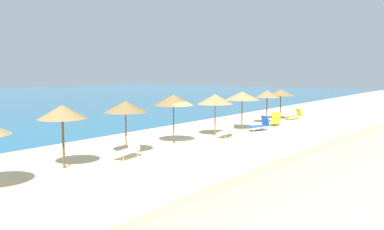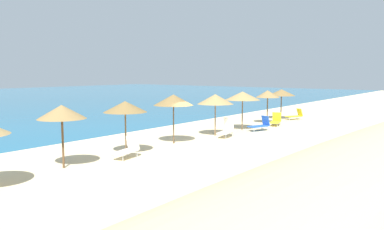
{
  "view_description": "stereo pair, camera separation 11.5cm",
  "coord_description": "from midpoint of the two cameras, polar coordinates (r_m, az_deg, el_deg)",
  "views": [
    {
      "loc": [
        -17.79,
        -12.65,
        4.19
      ],
      "look_at": [
        1.03,
        1.6,
        1.59
      ],
      "focal_mm": 36.52,
      "sensor_mm": 36.0,
      "label": 1
    },
    {
      "loc": [
        -17.72,
        -12.74,
        4.19
      ],
      "look_at": [
        1.03,
        1.6,
        1.59
      ],
      "focal_mm": 36.52,
      "sensor_mm": 36.0,
      "label": 2
    }
  ],
  "objects": [
    {
      "name": "beach_umbrella_7",
      "position": [
        32.15,
        10.82,
        3.03
      ],
      "size": [
        1.92,
        1.92,
        2.73
      ],
      "color": "brown",
      "rests_on": "ground_plane"
    },
    {
      "name": "lounge_chair_0",
      "position": [
        19.4,
        -9.51,
        -4.96
      ],
      "size": [
        1.56,
        0.94,
        1.0
      ],
      "rotation": [
        0.0,
        0.0,
        1.76
      ],
      "color": "white",
      "rests_on": "ground_plane"
    },
    {
      "name": "beach_umbrella_2",
      "position": [
        17.77,
        -18.6,
        0.4
      ],
      "size": [
        2.11,
        2.11,
        2.78
      ],
      "color": "brown",
      "rests_on": "ground_plane"
    },
    {
      "name": "beach_umbrella_5",
      "position": [
        25.51,
        3.27,
        2.32
      ],
      "size": [
        2.36,
        2.36,
        2.76
      ],
      "color": "brown",
      "rests_on": "ground_plane"
    },
    {
      "name": "lounge_chair_4",
      "position": [
        31.49,
        11.95,
        -0.78
      ],
      "size": [
        1.65,
        1.06,
        1.0
      ],
      "rotation": [
        0.0,
        0.0,
        1.84
      ],
      "color": "yellow",
      "rests_on": "ground_plane"
    },
    {
      "name": "lounge_chair_3",
      "position": [
        35.87,
        14.66,
        -0.03
      ],
      "size": [
        1.65,
        1.24,
        0.96
      ],
      "rotation": [
        0.0,
        0.0,
        1.08
      ],
      "color": "yellow",
      "rests_on": "ground_plane"
    },
    {
      "name": "beach_umbrella_3",
      "position": [
        19.91,
        -9.85,
        1.19
      ],
      "size": [
        2.2,
        2.2,
        2.74
      ],
      "color": "brown",
      "rests_on": "ground_plane"
    },
    {
      "name": "lounge_chair_1",
      "position": [
        25.37,
        4.9,
        -2.14
      ],
      "size": [
        1.61,
        0.96,
        1.23
      ],
      "rotation": [
        0.0,
        0.0,
        1.78
      ],
      "color": "white",
      "rests_on": "ground_plane"
    },
    {
      "name": "lounge_chair_2",
      "position": [
        28.43,
        9.77,
        -1.39
      ],
      "size": [
        1.75,
        1.15,
        1.05
      ],
      "rotation": [
        0.0,
        0.0,
        1.25
      ],
      "color": "blue",
      "rests_on": "ground_plane"
    },
    {
      "name": "beach_umbrella_6",
      "position": [
        28.43,
        7.23,
        2.8
      ],
      "size": [
        2.53,
        2.53,
        2.8
      ],
      "color": "brown",
      "rests_on": "ground_plane"
    },
    {
      "name": "beach_umbrella_4",
      "position": [
        22.79,
        -2.86,
        2.21
      ],
      "size": [
        2.33,
        2.33,
        2.9
      ],
      "color": "brown",
      "rests_on": "ground_plane"
    },
    {
      "name": "beach_umbrella_8",
      "position": [
        35.42,
        12.75,
        3.22
      ],
      "size": [
        2.4,
        2.4,
        2.69
      ],
      "color": "brown",
      "rests_on": "ground_plane"
    },
    {
      "name": "ground_plane",
      "position": [
        22.22,
        1.54,
        -4.59
      ],
      "size": [
        160.0,
        160.0,
        0.0
      ],
      "primitive_type": "plane",
      "color": "beige"
    }
  ]
}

